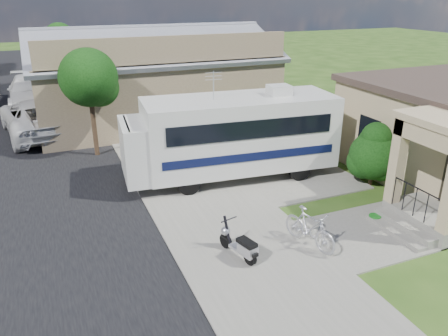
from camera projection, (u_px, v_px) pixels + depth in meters
name	position (u px, v px, depth m)	size (l,w,h in m)	color
ground	(273.00, 236.00, 12.77)	(120.00, 120.00, 0.00)	#213E10
street_slab	(5.00, 159.00, 18.64)	(9.00, 80.00, 0.02)	black
sidewalk_slab	(154.00, 140.00, 20.95)	(4.00, 80.00, 0.06)	slate
driveway_slab	(251.00, 173.00, 17.14)	(7.00, 6.00, 0.05)	slate
walk_slab	(378.00, 231.00, 12.97)	(4.00, 3.00, 0.05)	slate
warehouse	(152.00, 83.00, 23.96)	(12.50, 8.40, 5.04)	brown
street_tree_a	(91.00, 80.00, 17.96)	(2.44, 2.40, 4.58)	#322016
street_tree_b	(70.00, 49.00, 26.46)	(2.44, 2.40, 4.73)	#322016
street_tree_c	(61.00, 40.00, 34.26)	(2.44, 2.40, 4.42)	#322016
motorhome	(232.00, 134.00, 16.21)	(8.07, 3.19, 4.04)	#BABBB6
shrub	(374.00, 153.00, 15.79)	(1.95, 1.86, 2.39)	#322016
scooter	(240.00, 245.00, 11.52)	(0.68, 1.46, 0.97)	black
bicycle	(309.00, 230.00, 12.02)	(0.52, 1.83, 1.10)	#B8B7C0
pickup_truck	(38.00, 117.00, 21.51)	(3.01, 6.52, 1.81)	silver
van	(31.00, 91.00, 26.99)	(2.53, 6.22, 1.81)	silver
garden_hose	(375.00, 219.00, 13.59)	(0.37, 0.37, 0.17)	#146718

